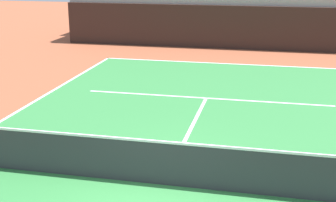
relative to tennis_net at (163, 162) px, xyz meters
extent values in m
plane|color=brown|center=(0.00, 0.00, -0.51)|extent=(80.00, 80.00, 0.00)
cube|color=#2D7238|center=(0.00, 0.00, -0.50)|extent=(11.00, 24.00, 0.01)
cube|color=white|center=(0.00, 11.95, -0.50)|extent=(11.00, 0.10, 0.00)
cube|color=white|center=(0.00, 6.40, -0.50)|extent=(8.26, 0.10, 0.00)
cube|color=white|center=(0.00, 3.20, -0.50)|extent=(0.10, 6.40, 0.00)
cube|color=black|center=(0.00, 15.75, 0.60)|extent=(17.98, 0.30, 2.22)
cube|color=#9E9E99|center=(0.00, 17.10, 0.80)|extent=(17.98, 2.40, 2.62)
cube|color=#9E9E99|center=(0.00, 19.50, 1.27)|extent=(17.98, 2.40, 3.56)
cube|color=#333338|center=(0.00, 0.00, -0.04)|extent=(10.90, 0.02, 0.92)
cube|color=white|center=(0.00, 0.00, 0.45)|extent=(10.90, 0.04, 0.05)
camera|label=1|loc=(1.98, -8.44, 3.96)|focal=49.62mm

